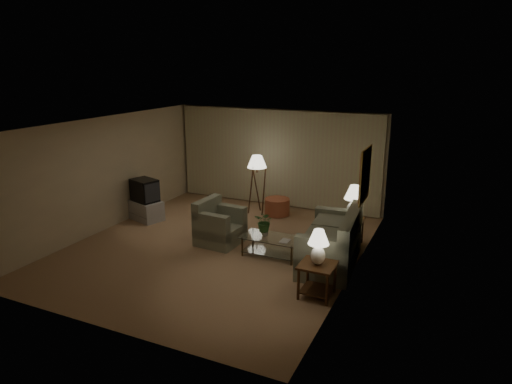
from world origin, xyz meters
TOP-DOWN VIEW (x-y plane):
  - ground at (0.00, 0.00)m, footprint 7.00×7.00m
  - room_shell at (0.02, 1.51)m, footprint 6.04×7.02m
  - sofa at (2.50, 0.17)m, footprint 2.16×1.34m
  - armchair at (-0.04, 0.24)m, footprint 1.04×1.00m
  - side_table_near at (2.65, -1.18)m, footprint 0.60×0.60m
  - side_table_far at (2.65, 1.42)m, footprint 0.48×0.41m
  - table_lamp_near at (2.65, -1.18)m, footprint 0.36×0.36m
  - table_lamp_far at (2.65, 1.42)m, footprint 0.44×0.44m
  - coffee_table at (1.27, 0.07)m, footprint 1.23×0.67m
  - tv_cabinet at (-2.55, 0.83)m, footprint 1.20×1.07m
  - crt_tv at (-2.55, 0.83)m, footprint 0.94×0.86m
  - floor_lamp at (-0.17, 2.50)m, footprint 0.51×0.51m
  - ottoman at (0.37, 2.60)m, footprint 0.74×0.74m
  - vase at (1.12, 0.07)m, footprint 0.16×0.16m
  - flowers at (1.12, 0.07)m, footprint 0.41×0.36m
  - book at (1.52, -0.03)m, footprint 0.19×0.25m

SIDE VIEW (x-z plane):
  - ground at x=0.00m, z-range 0.00..0.00m
  - ottoman at x=0.37m, z-range 0.00..0.44m
  - tv_cabinet at x=-2.55m, z-range 0.00..0.50m
  - coffee_table at x=1.27m, z-range 0.07..0.49m
  - armchair at x=-0.04m, z-range 0.00..0.78m
  - side_table_far at x=2.65m, z-range 0.10..0.70m
  - side_table_near at x=2.65m, z-range 0.12..0.72m
  - book at x=1.52m, z-range 0.41..0.43m
  - sofa at x=2.50m, z-range 0.00..0.88m
  - vase at x=1.12m, z-range 0.42..0.56m
  - flowers at x=1.12m, z-range 0.56..1.00m
  - crt_tv at x=-2.55m, z-range 0.50..1.07m
  - floor_lamp at x=-0.17m, z-range 0.04..1.61m
  - table_lamp_near at x=2.65m, z-range 0.66..1.28m
  - table_lamp_far at x=2.65m, z-range 0.67..1.42m
  - room_shell at x=0.02m, z-range 0.39..3.11m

